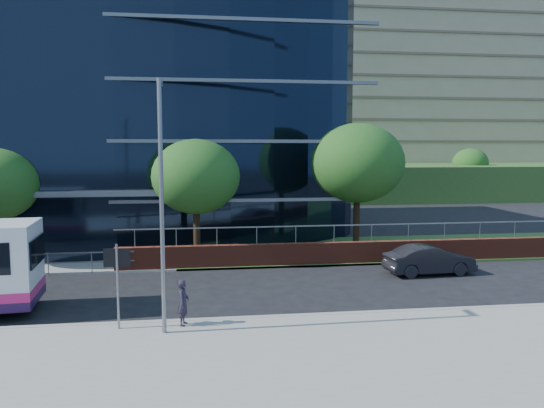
{
  "coord_description": "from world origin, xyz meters",
  "views": [
    {
      "loc": [
        7.18,
        -18.92,
        6.01
      ],
      "look_at": [
        10.87,
        8.0,
        3.16
      ],
      "focal_mm": 35.0,
      "sensor_mm": 36.0,
      "label": 1
    }
  ],
  "objects": [
    {
      "name": "tree_far_c",
      "position": [
        7.0,
        9.0,
        4.54
      ],
      "size": [
        4.62,
        4.62,
        6.51
      ],
      "color": "black",
      "rests_on": "ground"
    },
    {
      "name": "pedestrian",
      "position": [
        6.59,
        -1.53,
        0.92
      ],
      "size": [
        0.48,
        0.62,
        1.54
      ],
      "primitive_type": "imported",
      "rotation": [
        0.0,
        0.0,
        1.36
      ],
      "color": "#231D2C",
      "rests_on": "pavement_near"
    },
    {
      "name": "grass_verge",
      "position": [
        24.0,
        11.0,
        0.06
      ],
      "size": [
        36.0,
        8.0,
        0.12
      ],
      "primitive_type": "cube",
      "color": "#2D511E",
      "rests_on": "ground"
    },
    {
      "name": "streetlight_east",
      "position": [
        6.0,
        -2.17,
        4.44
      ],
      "size": [
        0.15,
        0.77,
        8.0
      ],
      "color": "slate",
      "rests_on": "pavement_near"
    },
    {
      "name": "glass_office",
      "position": [
        -4.0,
        20.85,
        8.0
      ],
      "size": [
        44.0,
        23.1,
        16.0
      ],
      "color": "black",
      "rests_on": "ground"
    },
    {
      "name": "tree_far_d",
      "position": [
        16.0,
        10.0,
        5.19
      ],
      "size": [
        5.28,
        5.28,
        7.44
      ],
      "color": "black",
      "rests_on": "ground"
    },
    {
      "name": "apartment_block",
      "position": [
        32.0,
        57.21,
        11.11
      ],
      "size": [
        60.0,
        42.0,
        30.0
      ],
      "color": "#2D511E",
      "rests_on": "ground"
    },
    {
      "name": "tree_dist_f",
      "position": [
        40.0,
        42.0,
        4.21
      ],
      "size": [
        4.29,
        4.29,
        6.05
      ],
      "color": "black",
      "rests_on": "ground"
    },
    {
      "name": "tree_dist_e",
      "position": [
        24.0,
        40.0,
        4.54
      ],
      "size": [
        4.62,
        4.62,
        6.51
      ],
      "color": "black",
      "rests_on": "ground"
    },
    {
      "name": "parked_car",
      "position": [
        18.04,
        4.73,
        0.7
      ],
      "size": [
        4.36,
        1.8,
        1.4
      ],
      "primitive_type": "imported",
      "rotation": [
        0.0,
        0.0,
        1.65
      ],
      "color": "black",
      "rests_on": "ground"
    },
    {
      "name": "street_sign",
      "position": [
        4.5,
        -1.59,
        2.15
      ],
      "size": [
        0.85,
        0.09,
        2.8
      ],
      "color": "slate",
      "rests_on": "pavement_near"
    },
    {
      "name": "retaining_wall",
      "position": [
        20.0,
        7.3,
        0.61
      ],
      "size": [
        34.0,
        0.4,
        2.11
      ],
      "color": "maroon",
      "rests_on": "ground"
    }
  ]
}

